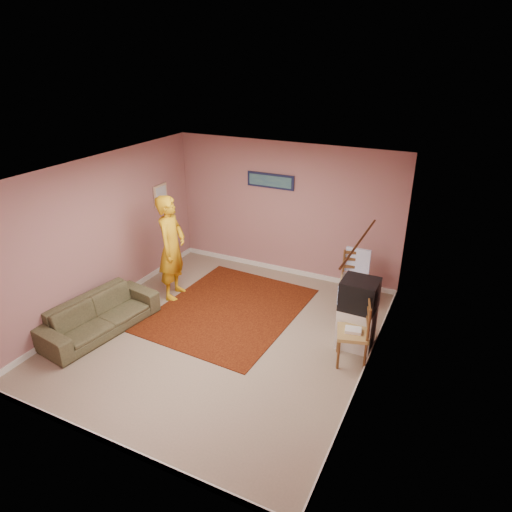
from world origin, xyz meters
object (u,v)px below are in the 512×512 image
at_px(chair_a, 354,275).
at_px(sofa, 99,315).
at_px(chair_b, 354,326).
at_px(tv_cabinet, 356,326).
at_px(person, 172,248).
at_px(crt_tv, 359,294).

bearing_deg(chair_a, sofa, -157.49).
bearing_deg(chair_b, tv_cabinet, 170.33).
relative_size(chair_b, person, 0.29).
bearing_deg(crt_tv, chair_b, -81.85).
relative_size(crt_tv, person, 0.28).
distance_m(tv_cabinet, sofa, 4.00).
distance_m(tv_cabinet, chair_b, 0.51).
xyz_separation_m(tv_cabinet, person, (-3.35, 0.09, 0.62)).
height_order(tv_cabinet, chair_a, chair_a).
height_order(crt_tv, chair_a, crt_tv).
distance_m(crt_tv, chair_a, 1.24).
height_order(tv_cabinet, chair_b, chair_b).
bearing_deg(sofa, chair_a, -44.66).
bearing_deg(sofa, chair_b, -67.32).
relative_size(crt_tv, chair_b, 0.97).
distance_m(chair_b, sofa, 3.93).
bearing_deg(chair_a, chair_b, -89.60).
distance_m(sofa, person, 1.66).
bearing_deg(crt_tv, chair_a, 107.95).
height_order(sofa, person, person).
bearing_deg(tv_cabinet, chair_b, -83.30).
relative_size(tv_cabinet, person, 0.35).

